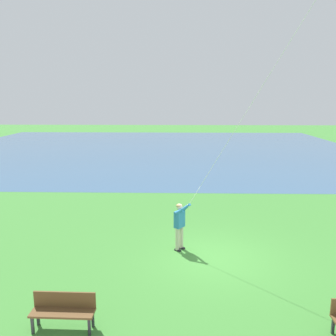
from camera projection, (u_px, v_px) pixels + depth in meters
ground_plane at (214, 258)px, 12.27m from camera, size 120.00×120.00×0.00m
lake_water at (152, 149)px, 38.24m from camera, size 36.00×44.00×0.01m
person_kite_flyer at (180, 222)px, 12.70m from camera, size 0.56×0.61×1.83m
park_bench_far_walkway at (63, 309)px, 8.42m from camera, size 0.47×1.51×0.88m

